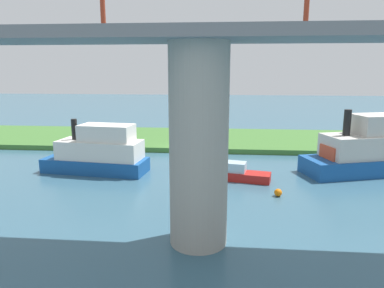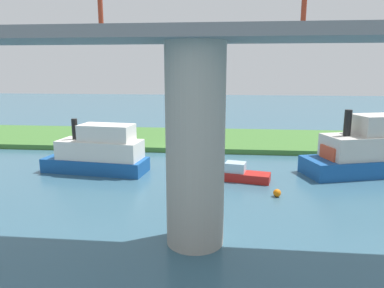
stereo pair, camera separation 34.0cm
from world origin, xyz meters
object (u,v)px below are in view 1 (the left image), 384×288
at_px(bridge_pylon, 199,147).
at_px(houseboat_blue, 241,174).
at_px(mooring_post, 185,140).
at_px(riverboat_paddlewheel, 371,149).
at_px(pontoon_yellow, 98,153).
at_px(marker_buoy, 278,193).
at_px(person_on_bank, 220,140).

distance_m(bridge_pylon, houseboat_blue, 10.89).
xyz_separation_m(mooring_post, riverboat_paddlewheel, (-15.35, 6.82, 0.92)).
relative_size(pontoon_yellow, houseboat_blue, 2.02).
bearing_deg(riverboat_paddlewheel, pontoon_yellow, 4.46).
relative_size(bridge_pylon, marker_buoy, 18.36).
relative_size(houseboat_blue, marker_buoy, 8.35).
xyz_separation_m(bridge_pylon, pontoon_yellow, (8.68, -10.96, -3.04)).
bearing_deg(mooring_post, riverboat_paddlewheel, 156.05).
bearing_deg(houseboat_blue, marker_buoy, 124.44).
distance_m(person_on_bank, houseboat_blue, 9.29).
bearing_deg(person_on_bank, marker_buoy, 107.38).
bearing_deg(marker_buoy, mooring_post, -60.12).
height_order(person_on_bank, pontoon_yellow, pontoon_yellow).
relative_size(bridge_pylon, person_on_bank, 6.60).
xyz_separation_m(bridge_pylon, riverboat_paddlewheel, (-12.63, -12.62, -2.72)).
bearing_deg(bridge_pylon, person_on_bank, -92.47).
relative_size(bridge_pylon, mooring_post, 10.35).
height_order(person_on_bank, marker_buoy, person_on_bank).
relative_size(person_on_bank, riverboat_paddlewheel, 0.13).
bearing_deg(marker_buoy, riverboat_paddlewheel, -142.67).
relative_size(riverboat_paddlewheel, houseboat_blue, 2.49).
distance_m(bridge_pylon, mooring_post, 19.96).
relative_size(riverboat_paddlewheel, pontoon_yellow, 1.23).
xyz_separation_m(person_on_bank, riverboat_paddlewheel, (-11.82, 6.27, 0.67)).
height_order(bridge_pylon, person_on_bank, bridge_pylon).
bearing_deg(person_on_bank, houseboat_blue, 100.27).
distance_m(bridge_pylon, marker_buoy, 9.15).
xyz_separation_m(riverboat_paddlewheel, pontoon_yellow, (21.31, 1.66, -0.32)).
bearing_deg(pontoon_yellow, houseboat_blue, 173.98).
xyz_separation_m(mooring_post, marker_buoy, (-7.40, 12.88, -0.69)).
height_order(person_on_bank, mooring_post, person_on_bank).
bearing_deg(houseboat_blue, person_on_bank, -79.73).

